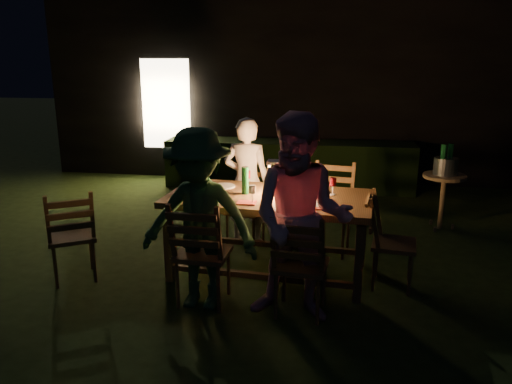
% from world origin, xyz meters
% --- Properties ---
extents(garden_envelope, '(40.00, 40.00, 3.20)m').
position_xyz_m(garden_envelope, '(-0.01, 6.15, 1.58)').
color(garden_envelope, black).
rests_on(garden_envelope, ground).
extents(dining_table, '(2.12, 1.18, 0.85)m').
position_xyz_m(dining_table, '(-0.36, 0.17, 0.77)').
color(dining_table, '#51391B').
rests_on(dining_table, ground).
extents(chair_near_left, '(0.48, 0.52, 1.05)m').
position_xyz_m(chair_near_left, '(-0.88, -0.56, 0.32)').
color(chair_near_left, '#51391B').
rests_on(chair_near_left, ground).
extents(chair_near_right, '(0.50, 0.53, 1.00)m').
position_xyz_m(chair_near_right, '(0.02, -0.63, 0.30)').
color(chair_near_right, '#51391B').
rests_on(chair_near_right, ground).
extents(chair_far_left, '(0.50, 0.52, 0.93)m').
position_xyz_m(chair_far_left, '(-0.75, 0.98, 0.28)').
color(chair_far_left, '#51391B').
rests_on(chair_far_left, ground).
extents(chair_far_right, '(0.55, 0.58, 1.06)m').
position_xyz_m(chair_far_right, '(0.25, 0.90, 0.32)').
color(chair_far_right, '#51391B').
rests_on(chair_far_right, ground).
extents(chair_end, '(0.52, 0.49, 0.97)m').
position_xyz_m(chair_end, '(0.86, 0.07, 0.29)').
color(chair_end, '#51391B').
rests_on(chair_end, ground).
extents(chair_spare, '(0.63, 0.64, 1.00)m').
position_xyz_m(chair_spare, '(-2.30, -0.28, 0.30)').
color(chair_spare, '#51391B').
rests_on(chair_spare, ground).
extents(person_house_side, '(0.59, 0.41, 1.53)m').
position_xyz_m(person_house_side, '(-0.74, 1.03, 0.77)').
color(person_house_side, white).
rests_on(person_house_side, ground).
extents(person_opp_right, '(0.92, 0.75, 1.79)m').
position_xyz_m(person_opp_right, '(0.02, -0.68, 0.89)').
color(person_opp_right, pink).
rests_on(person_opp_right, ground).
extents(person_opp_left, '(1.10, 0.69, 1.63)m').
position_xyz_m(person_opp_left, '(-0.88, -0.61, 0.82)').
color(person_opp_left, '#2C592F').
rests_on(person_opp_left, ground).
extents(lantern, '(0.16, 0.16, 0.35)m').
position_xyz_m(lantern, '(-0.31, 0.22, 1.01)').
color(lantern, white).
rests_on(lantern, dining_table).
extents(plate_far_left, '(0.25, 0.25, 0.01)m').
position_xyz_m(plate_far_left, '(-0.89, 0.44, 0.86)').
color(plate_far_left, white).
rests_on(plate_far_left, dining_table).
extents(plate_near_left, '(0.25, 0.25, 0.01)m').
position_xyz_m(plate_near_left, '(-0.93, 0.00, 0.86)').
color(plate_near_left, white).
rests_on(plate_near_left, dining_table).
extents(plate_far_right, '(0.25, 0.25, 0.01)m').
position_xyz_m(plate_far_right, '(0.10, 0.36, 0.86)').
color(plate_far_right, white).
rests_on(plate_far_right, dining_table).
extents(plate_near_right, '(0.25, 0.25, 0.01)m').
position_xyz_m(plate_near_right, '(0.07, -0.08, 0.86)').
color(plate_near_right, white).
rests_on(plate_near_right, dining_table).
extents(wineglass_a, '(0.06, 0.06, 0.18)m').
position_xyz_m(wineglass_a, '(-0.64, 0.48, 0.94)').
color(wineglass_a, '#59070F').
rests_on(wineglass_a, dining_table).
extents(wineglass_b, '(0.06, 0.06, 0.18)m').
position_xyz_m(wineglass_b, '(-1.09, 0.11, 0.94)').
color(wineglass_b, '#59070F').
rests_on(wineglass_b, dining_table).
extents(wineglass_c, '(0.06, 0.06, 0.18)m').
position_xyz_m(wineglass_c, '(-0.09, -0.13, 0.94)').
color(wineglass_c, '#59070F').
rests_on(wineglass_c, dining_table).
extents(wineglass_d, '(0.06, 0.06, 0.18)m').
position_xyz_m(wineglass_d, '(0.27, 0.30, 0.94)').
color(wineglass_d, '#59070F').
rests_on(wineglass_d, dining_table).
extents(wineglass_e, '(0.06, 0.06, 0.18)m').
position_xyz_m(wineglass_e, '(-0.49, -0.12, 0.94)').
color(wineglass_e, silver).
rests_on(wineglass_e, dining_table).
extents(bottle_table, '(0.07, 0.07, 0.28)m').
position_xyz_m(bottle_table, '(-0.61, 0.19, 0.99)').
color(bottle_table, '#0F471E').
rests_on(bottle_table, dining_table).
extents(napkin_left, '(0.18, 0.14, 0.01)m').
position_xyz_m(napkin_left, '(-0.54, -0.13, 0.86)').
color(napkin_left, red).
rests_on(napkin_left, dining_table).
extents(napkin_right, '(0.18, 0.14, 0.01)m').
position_xyz_m(napkin_right, '(0.16, -0.17, 0.86)').
color(napkin_right, red).
rests_on(napkin_right, dining_table).
extents(phone, '(0.14, 0.07, 0.01)m').
position_xyz_m(phone, '(-1.01, -0.07, 0.85)').
color(phone, black).
rests_on(phone, dining_table).
extents(side_table, '(0.54, 0.54, 0.73)m').
position_xyz_m(side_table, '(1.69, 1.92, 0.64)').
color(side_table, brown).
rests_on(side_table, ground).
extents(ice_bucket, '(0.30, 0.30, 0.22)m').
position_xyz_m(ice_bucket, '(1.69, 1.92, 0.84)').
color(ice_bucket, '#A5A8AD').
rests_on(ice_bucket, side_table).
extents(bottle_bucket_a, '(0.07, 0.07, 0.32)m').
position_xyz_m(bottle_bucket_a, '(1.64, 1.88, 0.89)').
color(bottle_bucket_a, '#0F471E').
rests_on(bottle_bucket_a, side_table).
extents(bottle_bucket_b, '(0.07, 0.07, 0.32)m').
position_xyz_m(bottle_bucket_b, '(1.74, 1.96, 0.89)').
color(bottle_bucket_b, '#0F471E').
rests_on(bottle_bucket_b, side_table).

